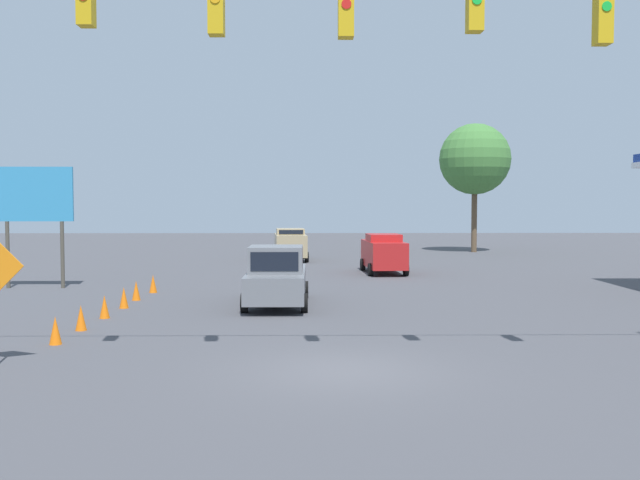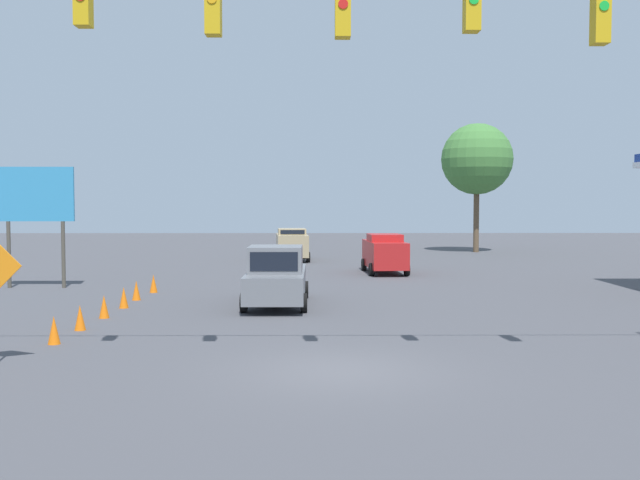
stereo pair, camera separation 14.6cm
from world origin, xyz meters
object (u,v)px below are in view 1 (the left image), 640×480
at_px(traffic_cone_second, 81,318).
at_px(sedan_tan_withflow_deep, 290,244).
at_px(sedan_red_oncoming_deep, 384,253).
at_px(overhead_signal_span, 350,98).
at_px(traffic_cone_farthest, 153,284).
at_px(traffic_cone_fifth, 136,291).
at_px(tree_horizon_left, 475,159).
at_px(traffic_cone_third, 105,307).
at_px(roadside_billboard, 34,202).
at_px(pickup_truck_grey_withflow_mid, 277,278).
at_px(traffic_cone_nearest, 55,330).
at_px(traffic_cone_fourth, 124,298).

bearing_deg(traffic_cone_second, sedan_tan_withflow_deep, -102.16).
xyz_separation_m(sedan_red_oncoming_deep, traffic_cone_second, (10.26, 16.33, -0.68)).
relative_size(overhead_signal_span, traffic_cone_farthest, 25.86).
relative_size(traffic_cone_fifth, tree_horizon_left, 0.08).
bearing_deg(tree_horizon_left, sedan_red_oncoming_deep, 62.09).
xyz_separation_m(sedan_red_oncoming_deep, traffic_cone_fifth, (10.22, 10.09, -0.68)).
bearing_deg(traffic_cone_fifth, sedan_red_oncoming_deep, -135.37).
height_order(traffic_cone_third, tree_horizon_left, tree_horizon_left).
bearing_deg(roadside_billboard, pickup_truck_grey_withflow_mid, 153.28).
bearing_deg(overhead_signal_span, sedan_red_oncoming_deep, -97.84).
relative_size(traffic_cone_farthest, tree_horizon_left, 0.08).
xyz_separation_m(pickup_truck_grey_withflow_mid, roadside_billboard, (10.45, -5.26, 2.64)).
xyz_separation_m(traffic_cone_nearest, traffic_cone_fourth, (-0.11, -6.25, 0.00)).
relative_size(traffic_cone_nearest, traffic_cone_fifth, 1.00).
xyz_separation_m(traffic_cone_third, traffic_cone_fourth, (-0.05, -2.13, 0.00)).
distance_m(traffic_cone_fifth, tree_horizon_left, 32.28).
relative_size(pickup_truck_grey_withflow_mid, traffic_cone_fourth, 7.69).
xyz_separation_m(overhead_signal_span, traffic_cone_third, (7.25, -7.30, -5.42)).
distance_m(traffic_cone_third, traffic_cone_farthest, 6.36).
bearing_deg(pickup_truck_grey_withflow_mid, overhead_signal_span, 101.24).
xyz_separation_m(sedan_tan_withflow_deep, traffic_cone_nearest, (5.26, 26.34, -0.68)).
relative_size(traffic_cone_fourth, traffic_cone_fifth, 1.00).
height_order(traffic_cone_second, traffic_cone_fifth, same).
height_order(overhead_signal_span, sedan_red_oncoming_deep, overhead_signal_span).
bearing_deg(traffic_cone_second, overhead_signal_span, 144.73).
relative_size(traffic_cone_fourth, tree_horizon_left, 0.08).
xyz_separation_m(traffic_cone_nearest, traffic_cone_second, (-0.01, -1.99, 0.00)).
relative_size(traffic_cone_third, tree_horizon_left, 0.08).
bearing_deg(sedan_tan_withflow_deep, traffic_cone_fifth, 73.95).
bearing_deg(roadside_billboard, traffic_cone_fourth, 131.81).
height_order(traffic_cone_nearest, traffic_cone_third, same).
bearing_deg(pickup_truck_grey_withflow_mid, traffic_cone_nearest, 52.21).
relative_size(sedan_tan_withflow_deep, traffic_cone_farthest, 6.35).
bearing_deg(traffic_cone_fifth, traffic_cone_second, 89.63).
relative_size(traffic_cone_third, traffic_cone_fourth, 1.00).
bearing_deg(sedan_tan_withflow_deep, pickup_truck_grey_withflow_mid, 90.16).
height_order(overhead_signal_span, traffic_cone_nearest, overhead_signal_span).
height_order(traffic_cone_fifth, tree_horizon_left, tree_horizon_left).
bearing_deg(traffic_cone_second, traffic_cone_nearest, 89.64).
xyz_separation_m(traffic_cone_fourth, roadside_billboard, (5.25, -5.87, 3.26)).
bearing_deg(pickup_truck_grey_withflow_mid, sedan_red_oncoming_deep, -113.37).
bearing_deg(traffic_cone_nearest, traffic_cone_second, -90.36).
bearing_deg(pickup_truck_grey_withflow_mid, traffic_cone_fourth, 6.67).
distance_m(sedan_red_oncoming_deep, traffic_cone_third, 17.49).
bearing_deg(roadside_billboard, traffic_cone_second, 116.93).
relative_size(pickup_truck_grey_withflow_mid, traffic_cone_nearest, 7.69).
bearing_deg(traffic_cone_third, overhead_signal_span, 134.80).
relative_size(sedan_red_oncoming_deep, traffic_cone_farthest, 6.19).
relative_size(traffic_cone_fourth, traffic_cone_farthest, 1.00).
bearing_deg(roadside_billboard, tree_horizon_left, -137.36).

